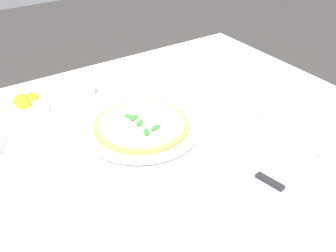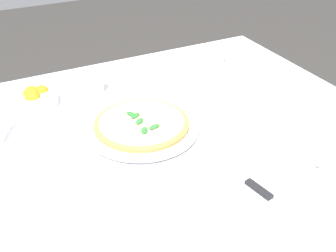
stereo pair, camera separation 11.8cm
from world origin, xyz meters
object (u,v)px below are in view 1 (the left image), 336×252
Objects in this scene: napkin_folded at (254,176)px; citrus_bowl at (24,106)px; coffee_cup_near_right at (275,116)px; pizza at (141,125)px; pizza_plate at (142,129)px; dinner_knife at (254,172)px; coffee_cup_near_left at (199,55)px; coffee_cup_left_edge at (83,89)px; coffee_cup_back_corner at (327,143)px.

citrus_bowl reaches higher than napkin_folded.
coffee_cup_near_right is at bearing -66.90° from napkin_folded.
coffee_cup_near_right reaches higher than pizza.
pizza reaches higher than pizza_plate.
dinner_knife is (0.00, 0.00, 0.01)m from napkin_folded.
pizza_plate is 1.39× the size of napkin_folded.
coffee_cup_near_left is 0.54× the size of napkin_folded.
pizza is 2.14× the size of coffee_cup_left_edge.
pizza_plate is 2.58× the size of coffee_cup_left_edge.
coffee_cup_back_corner is 1.00× the size of coffee_cup_near_right.
pizza_plate is at bearing 124.47° from coffee_cup_near_left.
coffee_cup_near_left reaches higher than coffee_cup_back_corner.
coffee_cup_left_edge is 0.54× the size of napkin_folded.
pizza_plate is 0.30m from coffee_cup_left_edge.
pizza_plate is at bearing 9.04° from napkin_folded.
coffee_cup_back_corner is 0.67× the size of dinner_knife.
coffee_cup_back_corner is at bearing -134.35° from pizza.
dinner_knife is (0.03, 0.25, -0.00)m from coffee_cup_back_corner.
pizza is 0.36m from dinner_knife.
coffee_cup_back_corner is 0.54× the size of napkin_folded.
coffee_cup_back_corner reaches higher than pizza_plate.
dinner_knife reaches higher than napkin_folded.
pizza is 0.36m from napkin_folded.
coffee_cup_near_left and citrus_bowl have the same top height.
pizza is at bearing 10.40° from dinner_knife.
pizza_plate is 2.58× the size of coffee_cup_near_left.
coffee_cup_near_left is at bearing -5.98° from coffee_cup_back_corner.
pizza is at bearing -169.12° from coffee_cup_left_edge.
coffee_cup_near_left is 0.67× the size of dinner_knife.
coffee_cup_near_left is 0.71m from napkin_folded.
napkin_folded is at bearing -159.76° from pizza.
citrus_bowl is (0.29, 0.25, 0.00)m from pizza.
coffee_cup_near_left is at bearing -89.15° from citrus_bowl.
coffee_cup_back_corner is 0.25m from dinner_knife.
coffee_cup_near_left is at bearing -55.53° from pizza.
coffee_cup_left_edge is (0.29, 0.06, 0.01)m from pizza.
napkin_folded is (-0.64, 0.31, -0.02)m from coffee_cup_near_left.
citrus_bowl is at bearing 40.94° from pizza.
coffee_cup_near_left is 0.87× the size of citrus_bowl.
coffee_cup_near_right is (-0.18, -0.36, 0.01)m from pizza_plate.
coffee_cup_back_corner reaches higher than napkin_folded.
coffee_cup_back_corner is at bearing -105.92° from dinner_knife.
pizza_plate is 2.24× the size of citrus_bowl.
pizza_plate is 0.36m from dinner_knife.
pizza is 1.16× the size of napkin_folded.
coffee_cup_left_edge reaches higher than coffee_cup_near_right.
coffee_cup_near_right is at bearing -127.60° from citrus_bowl.
coffee_cup_back_corner is (-0.66, 0.07, -0.00)m from coffee_cup_near_left.
napkin_folded is at bearing 153.83° from coffee_cup_near_left.
pizza_plate is at bearing -169.09° from coffee_cup_left_edge.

